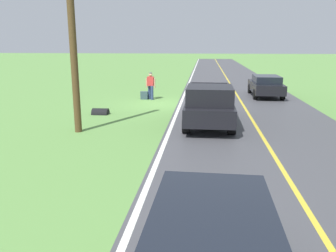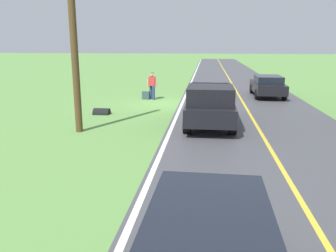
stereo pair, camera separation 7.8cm
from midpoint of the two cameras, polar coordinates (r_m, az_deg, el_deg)
The scene contains 10 objects.
ground_plane at distance 20.25m, azimuth -0.98°, elevation 3.71°, with size 200.00×200.00×0.00m, color #609347.
road_surface at distance 20.21m, azimuth 12.85°, elevation 3.35°, with size 7.69×120.00×0.00m, color #47474C.
lane_edge_line at distance 20.13m, azimuth 2.42°, elevation 3.65°, with size 0.16×117.60×0.00m, color silver.
lane_centre_line at distance 20.21m, azimuth 12.85°, elevation 3.36°, with size 0.14×117.60×0.00m, color gold.
hitchhiker_walking at distance 21.84m, azimuth -2.55°, elevation 7.03°, with size 0.62×0.52×1.75m.
suitcase_carried at distance 21.96m, azimuth -3.65°, elevation 5.14°, with size 0.20×0.46×0.51m, color #384C56.
pickup_truck_passing at distance 14.88m, azimuth 7.21°, elevation 3.73°, with size 2.12×5.41×1.82m.
sedan_near_oncoming at distance 23.95m, azimuth 16.42°, elevation 6.53°, with size 1.94×4.41×1.41m.
utility_pole_roadside at distance 13.96m, azimuth -15.46°, elevation 15.54°, with size 0.28×0.28×8.16m, color brown.
drainage_culvert at distance 17.67m, azimuth -10.89°, elevation 1.98°, with size 0.60×0.60×0.80m, color black.
Camera 2 is at (-2.65, 19.77, 3.52)m, focal length 36.42 mm.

